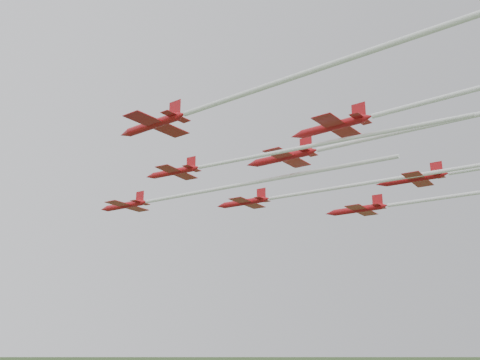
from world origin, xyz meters
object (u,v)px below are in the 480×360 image
jet_row3_left (253,91)px  jet_row3_mid (346,144)px  jet_lead (183,195)px  jet_row2_right (315,191)px  jet_row4_left (458,94)px  jet_row2_left (237,160)px  jet_row3_right (427,200)px

jet_row3_left → jet_row3_mid: jet_row3_mid is taller
jet_lead → jet_row2_right: (18.16, -14.27, 0.16)m
jet_row4_left → jet_lead: bearing=81.4°
jet_row4_left → jet_row2_right: bearing=56.3°
jet_row3_left → jet_row2_left: bearing=42.5°
jet_row2_left → jet_row2_right: (20.21, 6.42, -0.04)m
jet_lead → jet_row3_right: (37.57, -22.19, -0.31)m
jet_row3_right → jet_row2_right: bearing=135.6°
jet_row3_left → jet_row2_right: bearing=20.3°
jet_row3_mid → jet_row4_left: size_ratio=0.80×
jet_row2_left → jet_row2_right: 21.21m
jet_row3_mid → jet_row3_right: size_ratio=0.89×
jet_lead → jet_row2_right: size_ratio=1.00×
jet_row3_left → jet_row4_left: bearing=-44.4°
jet_row3_mid → jet_row3_right: bearing=-6.0°
jet_row2_left → jet_row4_left: bearing=-94.7°
jet_lead → jet_row2_right: bearing=-62.1°
jet_lead → jet_row3_mid: jet_row3_mid is taller
jet_lead → jet_row3_left: (-11.99, -39.03, 0.81)m
jet_row2_left → jet_row3_mid: bearing=-60.7°
jet_row2_right → jet_row3_left: size_ratio=0.95×
jet_row3_left → jet_row3_right: (49.55, 16.84, -1.12)m
jet_row2_right → jet_row3_mid: size_ratio=1.13×
jet_row2_left → jet_row4_left: (11.21, -28.33, 1.87)m
jet_lead → jet_row4_left: (9.16, -49.02, 2.07)m
jet_row3_left → jet_row3_mid: (22.81, 9.51, 1.77)m
jet_row2_left → jet_row2_right: bearing=-8.6°
jet_row2_left → jet_row3_left: (-9.93, -18.34, 0.61)m
jet_lead → jet_row3_right: bearing=-54.5°
jet_row3_mid → jet_row2_right: bearing=43.0°
jet_row4_left → jet_row2_left: bearing=92.4°
jet_row2_right → jet_row3_mid: (-7.34, -15.26, 2.41)m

